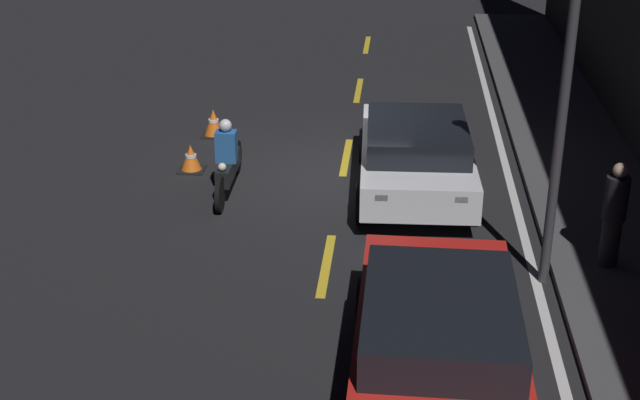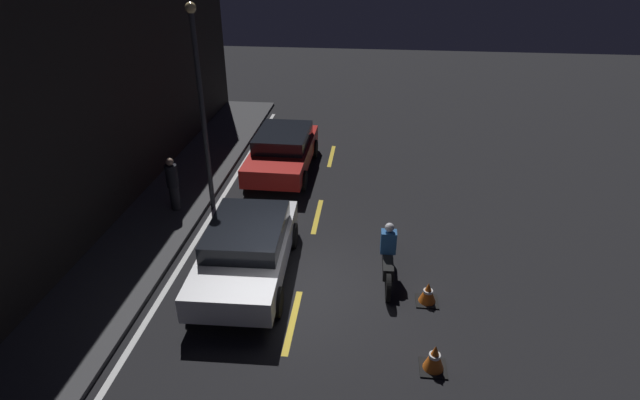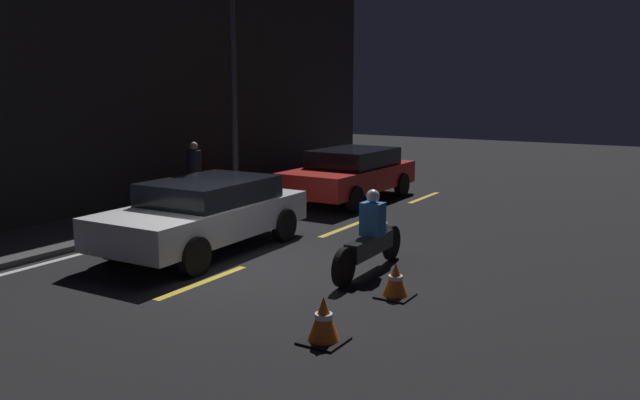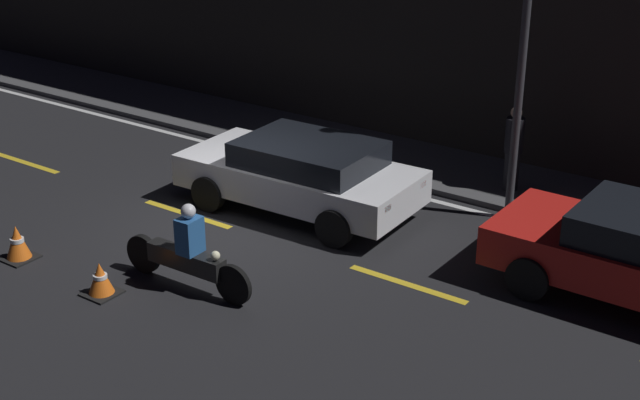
{
  "view_description": "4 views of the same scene",
  "coord_description": "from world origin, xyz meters",
  "px_view_note": "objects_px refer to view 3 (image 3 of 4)",
  "views": [
    {
      "loc": [
        15.26,
        1.01,
        6.3
      ],
      "look_at": [
        3.07,
        -0.14,
        0.87
      ],
      "focal_mm": 50.0,
      "sensor_mm": 36.0,
      "label": 1
    },
    {
      "loc": [
        -8.97,
        -1.48,
        7.18
      ],
      "look_at": [
        2.85,
        -0.15,
        0.88
      ],
      "focal_mm": 28.0,
      "sensor_mm": 36.0,
      "label": 2
    },
    {
      "loc": [
        -8.03,
        -6.52,
        3.02
      ],
      "look_at": [
        2.13,
        -0.23,
        0.86
      ],
      "focal_mm": 35.0,
      "sensor_mm": 36.0,
      "label": 3
    },
    {
      "loc": [
        9.26,
        -10.43,
        6.43
      ],
      "look_at": [
        2.16,
        -0.39,
        1.19
      ],
      "focal_mm": 50.0,
      "sensor_mm": 36.0,
      "label": 4
    }
  ],
  "objects_px": {
    "traffic_cone_near": "(324,320)",
    "traffic_cone_mid": "(395,281)",
    "motorcycle": "(370,240)",
    "taxi_red": "(351,173)",
    "pedestrian": "(195,174)",
    "street_lamp": "(233,78)",
    "sedan_white": "(205,212)"
  },
  "relations": [
    {
      "from": "sedan_white",
      "to": "street_lamp",
      "type": "height_order",
      "value": "street_lamp"
    },
    {
      "from": "sedan_white",
      "to": "street_lamp",
      "type": "relative_size",
      "value": 0.75
    },
    {
      "from": "taxi_red",
      "to": "motorcycle",
      "type": "bearing_deg",
      "value": 32.22
    },
    {
      "from": "street_lamp",
      "to": "pedestrian",
      "type": "bearing_deg",
      "value": 112.94
    },
    {
      "from": "traffic_cone_mid",
      "to": "traffic_cone_near",
      "type": "bearing_deg",
      "value": 179.01
    },
    {
      "from": "motorcycle",
      "to": "traffic_cone_near",
      "type": "bearing_deg",
      "value": -164.5
    },
    {
      "from": "taxi_red",
      "to": "traffic_cone_near",
      "type": "bearing_deg",
      "value": 27.61
    },
    {
      "from": "taxi_red",
      "to": "traffic_cone_near",
      "type": "distance_m",
      "value": 9.61
    },
    {
      "from": "taxi_red",
      "to": "street_lamp",
      "type": "distance_m",
      "value": 4.12
    },
    {
      "from": "traffic_cone_mid",
      "to": "pedestrian",
      "type": "relative_size",
      "value": 0.32
    },
    {
      "from": "taxi_red",
      "to": "pedestrian",
      "type": "relative_size",
      "value": 2.75
    },
    {
      "from": "taxi_red",
      "to": "street_lamp",
      "type": "height_order",
      "value": "street_lamp"
    },
    {
      "from": "motorcycle",
      "to": "traffic_cone_mid",
      "type": "height_order",
      "value": "motorcycle"
    },
    {
      "from": "taxi_red",
      "to": "motorcycle",
      "type": "distance_m",
      "value": 6.69
    },
    {
      "from": "traffic_cone_near",
      "to": "pedestrian",
      "type": "height_order",
      "value": "pedestrian"
    },
    {
      "from": "street_lamp",
      "to": "traffic_cone_near",
      "type": "bearing_deg",
      "value": -133.51
    },
    {
      "from": "motorcycle",
      "to": "pedestrian",
      "type": "bearing_deg",
      "value": 67.12
    },
    {
      "from": "motorcycle",
      "to": "pedestrian",
      "type": "xyz_separation_m",
      "value": [
        2.43,
        6.11,
        0.37
      ]
    },
    {
      "from": "pedestrian",
      "to": "street_lamp",
      "type": "xyz_separation_m",
      "value": [
        0.41,
        -0.97,
        2.31
      ]
    },
    {
      "from": "traffic_cone_near",
      "to": "traffic_cone_mid",
      "type": "height_order",
      "value": "traffic_cone_near"
    },
    {
      "from": "motorcycle",
      "to": "traffic_cone_near",
      "type": "distance_m",
      "value": 2.99
    },
    {
      "from": "sedan_white",
      "to": "traffic_cone_near",
      "type": "xyz_separation_m",
      "value": [
        -2.54,
        -4.15,
        -0.45
      ]
    },
    {
      "from": "traffic_cone_near",
      "to": "traffic_cone_mid",
      "type": "distance_m",
      "value": 1.95
    },
    {
      "from": "motorcycle",
      "to": "traffic_cone_mid",
      "type": "bearing_deg",
      "value": -136.55
    },
    {
      "from": "traffic_cone_mid",
      "to": "motorcycle",
      "type": "bearing_deg",
      "value": 44.64
    },
    {
      "from": "motorcycle",
      "to": "traffic_cone_mid",
      "type": "distance_m",
      "value": 1.3
    },
    {
      "from": "taxi_red",
      "to": "traffic_cone_mid",
      "type": "bearing_deg",
      "value": 34.27
    },
    {
      "from": "pedestrian",
      "to": "street_lamp",
      "type": "height_order",
      "value": "street_lamp"
    },
    {
      "from": "sedan_white",
      "to": "motorcycle",
      "type": "xyz_separation_m",
      "value": [
        0.31,
        -3.29,
        -0.17
      ]
    },
    {
      "from": "taxi_red",
      "to": "pedestrian",
      "type": "distance_m",
      "value": 4.17
    },
    {
      "from": "motorcycle",
      "to": "sedan_white",
      "type": "bearing_deg",
      "value": 94.21
    },
    {
      "from": "traffic_cone_mid",
      "to": "pedestrian",
      "type": "distance_m",
      "value": 7.78
    }
  ]
}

